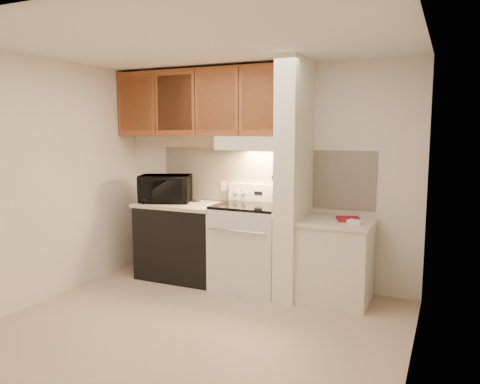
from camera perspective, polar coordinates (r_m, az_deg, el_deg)
The scene contains 50 objects.
floor at distance 4.44m, azimuth -4.96°, elevation -15.92°, with size 3.60×3.60×0.00m, color #C7A88B.
ceiling at distance 4.14m, azimuth -5.37°, elevation 17.72°, with size 3.60×3.60×0.00m, color white.
wall_back at distance 5.45m, azimuth 2.66°, elevation 2.08°, with size 3.60×0.02×2.50m, color silver.
wall_left at distance 5.23m, azimuth -22.55°, elevation 1.29°, with size 0.02×3.00×2.50m, color silver.
wall_right at distance 3.58m, azimuth 20.73°, elevation -1.20°, with size 0.02×3.00×2.50m, color silver.
backsplash at distance 5.44m, azimuth 2.62°, elevation 1.91°, with size 2.60×0.02×0.63m, color #FFEAD0.
range_body at distance 5.27m, azimuth 1.21°, elevation -6.81°, with size 0.76×0.65×0.92m, color silver.
oven_window at distance 4.98m, azimuth -0.25°, elevation -7.19°, with size 0.50×0.01×0.30m, color black.
oven_handle at distance 4.90m, azimuth -0.44°, elevation -4.80°, with size 0.02×0.02×0.65m, color silver.
cooktop at distance 5.18m, azimuth 1.22°, elevation -1.71°, with size 0.74×0.64×0.03m, color black.
range_backguard at distance 5.42m, azimuth 2.41°, elevation -0.08°, with size 0.76×0.08×0.20m, color silver.
range_display at distance 5.38m, azimuth 2.25°, elevation -0.13°, with size 0.10×0.01×0.04m, color black.
range_knob_left_outer at distance 5.49m, azimuth -0.47°, elevation 0.03°, with size 0.05×0.05×0.02m, color silver.
range_knob_left_inner at distance 5.45m, azimuth 0.48°, elevation -0.03°, with size 0.05×0.05×0.02m, color silver.
range_knob_right_inner at distance 5.32m, azimuth 4.03°, elevation -0.24°, with size 0.05×0.05×0.02m, color silver.
range_knob_right_outer at distance 5.28m, azimuth 5.05°, elevation -0.30°, with size 0.05×0.05×0.02m, color silver.
dishwasher_front at distance 5.68m, azimuth -6.97°, elevation -6.08°, with size 1.00×0.63×0.87m, color black.
left_countertop at distance 5.60m, azimuth -7.05°, elevation -1.55°, with size 1.04×0.67×0.04m, color beige.
spoon_rest at distance 5.74m, azimuth -5.90°, elevation -1.02°, with size 0.23×0.07×0.02m, color black.
teal_jar at distance 5.72m, azimuth -10.40°, elevation -0.70°, with size 0.09×0.09×0.10m, color #286F62.
outlet at distance 5.64m, azimuth -1.97°, elevation 0.73°, with size 0.08×0.01×0.12m, color beige.
microwave at distance 5.67m, azimuth -9.08°, elevation 0.41°, with size 0.59×0.40×0.33m, color black.
partition_pillar at distance 4.95m, azimuth 6.63°, elevation 1.50°, with size 0.22×0.70×2.50m, color white.
pillar_trim at distance 4.99m, azimuth 5.37°, elevation 2.13°, with size 0.01×0.70×0.04m, color brown.
knife_strip at distance 4.94m, azimuth 5.12°, elevation 2.32°, with size 0.02×0.42×0.04m, color black.
knife_blade_a at distance 4.80m, azimuth 4.30°, elevation 0.97°, with size 0.01×0.04×0.16m, color silver.
knife_handle_a at distance 4.78m, azimuth 4.30°, elevation 2.75°, with size 0.02×0.02×0.10m, color black.
knife_blade_b at distance 4.88m, azimuth 4.64°, elevation 0.96°, with size 0.01×0.04×0.18m, color silver.
knife_handle_b at distance 4.85m, azimuth 4.63°, elevation 2.82°, with size 0.02×0.02×0.10m, color black.
knife_blade_c at distance 4.96m, azimuth 4.98°, elevation 0.94°, with size 0.01×0.04×0.20m, color silver.
knife_handle_c at distance 4.93m, azimuth 4.95°, elevation 2.89°, with size 0.02×0.02×0.10m, color black.
knife_blade_d at distance 5.03m, azimuth 5.30°, elevation 1.26°, with size 0.01×0.04×0.16m, color silver.
knife_handle_d at distance 5.01m, azimuth 5.28°, elevation 2.96°, with size 0.02×0.02×0.10m, color black.
knife_blade_e at distance 5.11m, azimuth 5.59°, elevation 1.24°, with size 0.01×0.04×0.18m, color silver.
knife_handle_e at distance 5.10m, azimuth 5.62°, elevation 3.03°, with size 0.02×0.02×0.10m, color black.
oven_mitt at distance 5.16m, azimuth 5.81°, elevation 1.15°, with size 0.03×0.10×0.23m, color slate.
right_cab_base at distance 4.99m, azimuth 11.57°, elevation -8.44°, with size 0.70×0.60×0.81m, color beige.
right_countertop at distance 4.90m, azimuth 11.70°, elevation -3.65°, with size 0.74×0.64×0.04m, color beige.
red_folder at distance 4.97m, azimuth 13.09°, elevation -3.23°, with size 0.24×0.33×0.01m, color #A51422.
white_box at distance 4.75m, azimuth 13.88°, elevation -3.57°, with size 0.14×0.10×0.04m, color white.
range_hood at distance 5.23m, azimuth 1.79°, elevation 5.97°, with size 0.78×0.44×0.15m, color beige.
hood_lip at distance 5.04m, azimuth 0.86°, elevation 5.41°, with size 0.78×0.04×0.06m, color beige.
upper_cabinets at distance 5.58m, azimuth -4.68°, elevation 10.77°, with size 2.18×0.33×0.77m, color brown.
cab_door_a at distance 5.89m, azimuth -12.54°, elevation 10.44°, with size 0.46×0.01×0.63m, color brown.
cab_gap_a at distance 5.73m, azimuth -10.33°, elevation 10.59°, with size 0.01×0.01×0.73m, color black.
cab_door_b at distance 5.58m, azimuth -7.98°, elevation 10.72°, with size 0.46×0.01×0.63m, color brown.
cab_gap_b at distance 5.44m, azimuth -5.52°, elevation 10.85°, with size 0.01×0.01×0.73m, color black.
cab_door_c at distance 5.31m, azimuth -2.92°, elevation 10.96°, with size 0.46×0.01×0.63m, color brown.
cab_gap_c at distance 5.19m, azimuth -0.20°, elevation 11.05°, with size 0.01×0.01×0.73m, color black.
cab_door_d at distance 5.08m, azimuth 2.65°, elevation 11.11°, with size 0.46×0.01×0.63m, color brown.
Camera 1 is at (2.02, -3.54, 1.76)m, focal length 35.00 mm.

